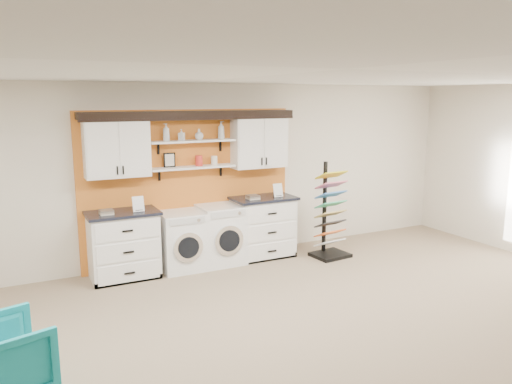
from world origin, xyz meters
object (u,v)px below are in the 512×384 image
washer (181,241)px  sample_rack (330,226)px  base_cabinet_left (124,245)px  dryer (221,234)px  base_cabinet_right (263,227)px  armchair (2,360)px

washer → sample_rack: size_ratio=0.57×
base_cabinet_left → dryer: bearing=-0.1°
base_cabinet_right → washer: size_ratio=1.15×
dryer → sample_rack: size_ratio=0.59×
base_cabinet_left → sample_rack: 3.27m
armchair → base_cabinet_right: bearing=-72.8°
base_cabinet_right → base_cabinet_left: bearing=180.0°
washer → sample_rack: bearing=-11.9°
base_cabinet_right → dryer: (-0.75, -0.00, -0.03)m
base_cabinet_left → washer: size_ratio=1.14×
dryer → sample_rack: 1.79m
base_cabinet_left → sample_rack: size_ratio=0.65×
base_cabinet_left → armchair: 2.95m
base_cabinet_left → armchair: (-1.57, -2.49, -0.15)m
base_cabinet_left → dryer: base_cabinet_left is taller
sample_rack → base_cabinet_right: bearing=146.8°
base_cabinet_left → base_cabinet_right: base_cabinet_right is taller
base_cabinet_right → armchair: bearing=-147.0°
washer → sample_rack: sample_rack is taller
base_cabinet_right → armchair: 4.58m
base_cabinet_right → armchair: (-3.83, -2.49, -0.15)m
base_cabinet_left → washer: 0.86m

